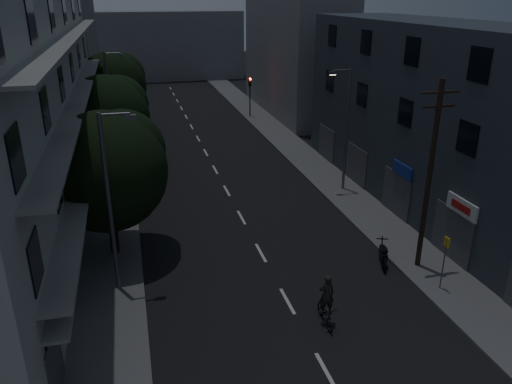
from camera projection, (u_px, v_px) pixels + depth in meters
name	position (u px, v px, depth m)	size (l,w,h in m)	color
ground	(214.00, 168.00, 38.36)	(160.00, 160.00, 0.00)	black
sidewalk_left	(113.00, 175.00, 36.60)	(3.00, 90.00, 0.15)	#565659
sidewalk_right	(306.00, 159.00, 40.07)	(3.00, 90.00, 0.15)	#565659
lane_markings	(202.00, 145.00, 43.98)	(0.15, 60.50, 0.01)	beige
building_left	(12.00, 103.00, 26.70)	(7.00, 36.00, 14.00)	#A7A7A2
building_right	(446.00, 121.00, 29.20)	(6.19, 28.00, 11.00)	#2C333C
building_far_left	(64.00, 38.00, 53.30)	(6.00, 20.00, 16.00)	slate
building_far_right	(294.00, 52.00, 54.01)	(6.00, 20.00, 13.00)	slate
building_far_end	(163.00, 45.00, 76.98)	(24.00, 8.00, 10.00)	slate
tree_near	(107.00, 167.00, 24.00)	(5.92, 5.92, 7.30)	black
tree_mid	(107.00, 115.00, 34.07)	(5.94, 5.94, 7.31)	black
tree_far	(112.00, 84.00, 44.72)	(6.14, 6.14, 7.59)	black
traffic_signal_far_right	(250.00, 89.00, 52.61)	(0.28, 0.37, 4.10)	black
traffic_signal_far_left	(120.00, 94.00, 50.02)	(0.28, 0.37, 4.10)	black
street_lamp_left_near	(111.00, 196.00, 20.82)	(1.51, 0.25, 8.00)	#5B5C63
street_lamp_right	(345.00, 124.00, 32.21)	(1.51, 0.25, 8.00)	slate
street_lamp_left_far	(110.00, 97.00, 40.71)	(1.51, 0.25, 8.00)	#5B5E63
utility_pole	(430.00, 174.00, 22.60)	(1.80, 0.24, 9.00)	black
bus_stop_sign	(445.00, 254.00, 21.80)	(0.06, 0.35, 2.52)	#595B60
motorcycle	(383.00, 256.00, 24.48)	(0.90, 1.88, 1.26)	black
cyclist	(326.00, 307.00, 20.02)	(0.69, 1.79, 2.23)	black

